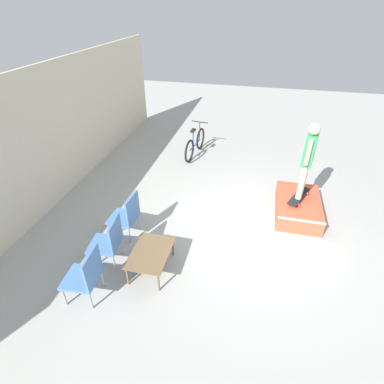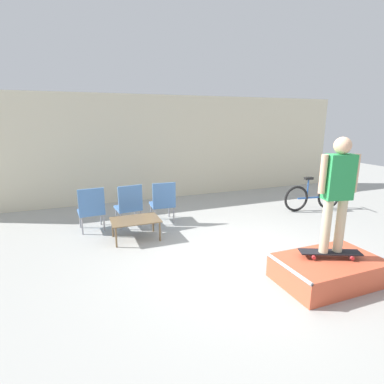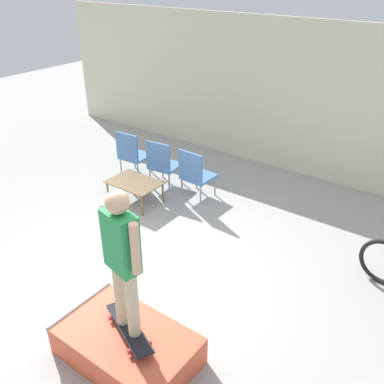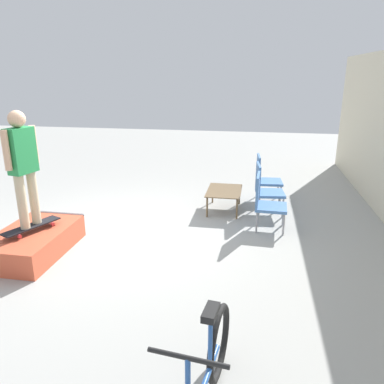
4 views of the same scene
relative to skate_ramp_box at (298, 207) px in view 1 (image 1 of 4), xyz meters
name	(u,v)px [view 1 (image 1 of 4)]	position (x,y,z in m)	size (l,w,h in m)	color
ground_plane	(248,231)	(-0.87, 1.02, -0.18)	(24.00, 24.00, 0.00)	#A8A8A3
house_wall_back	(40,144)	(-0.87, 5.54, 1.32)	(12.00, 0.06, 3.00)	beige
skate_ramp_box	(298,207)	(0.00, 0.00, 0.00)	(1.51, 0.93, 0.38)	#DB5638
skateboard_on_ramp	(299,196)	(0.03, 0.03, 0.26)	(0.87, 0.53, 0.07)	black
person_skater	(308,156)	(0.03, 0.03, 1.24)	(0.56, 0.28, 1.65)	#C6B793
coffee_table	(151,254)	(-2.32, 2.62, 0.19)	(0.94, 0.65, 0.41)	brown
patio_chair_left	(86,274)	(-3.10, 3.39, 0.33)	(0.56, 0.56, 0.96)	#99999E
patio_chair_center	(109,240)	(-2.31, 3.39, 0.33)	(0.57, 0.57, 0.96)	#99999E
patio_chair_right	(127,214)	(-1.54, 3.39, 0.33)	(0.54, 0.54, 0.96)	#99999E
bicycle	(195,144)	(2.37, 2.90, 0.18)	(1.64, 0.52, 0.93)	black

